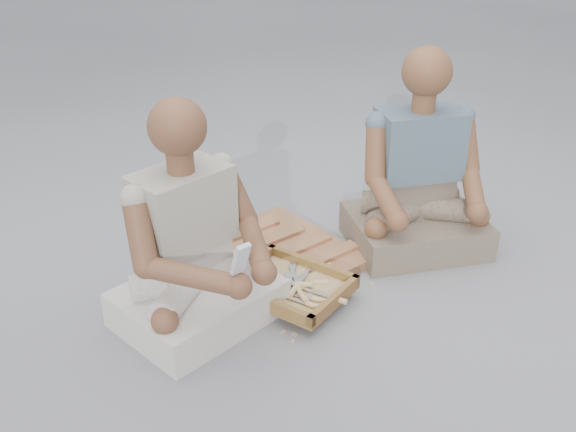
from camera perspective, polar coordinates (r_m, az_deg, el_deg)
The scene contains 34 objects.
ground at distance 2.56m, azimuth 0.04°, elevation -7.81°, with size 60.00×60.00×0.00m, color #939398.
carved_panel at distance 2.88m, azimuth -0.05°, elevation -2.94°, with size 0.65×0.44×0.04m, color brown.
tool_tray at distance 2.55m, azimuth 0.17°, elevation -6.23°, with size 0.45×0.37×0.06m.
chisel_0 at distance 2.56m, azimuth 0.12°, elevation -6.01°, with size 0.12×0.20×0.02m.
chisel_1 at distance 2.56m, azimuth 2.36°, elevation -5.92°, with size 0.19×0.14×0.02m.
chisel_2 at distance 2.46m, azimuth 2.45°, elevation -7.40°, with size 0.22×0.06×0.02m.
chisel_3 at distance 2.65m, azimuth 2.82°, elevation -4.72°, with size 0.11×0.21×0.02m.
chisel_4 at distance 2.53m, azimuth 0.87°, elevation -6.18°, with size 0.16×0.17×0.02m.
chisel_5 at distance 2.54m, azimuth 0.12°, elevation -5.95°, with size 0.10×0.21×0.02m.
chisel_6 at distance 2.51m, azimuth 0.67°, elevation -6.39°, with size 0.06×0.22×0.02m.
chisel_7 at distance 2.47m, azimuth 4.04°, elevation -7.28°, with size 0.22×0.03×0.02m.
chisel_8 at distance 2.51m, azimuth -0.71°, elevation -6.73°, with size 0.22×0.03×0.02m.
chisel_9 at distance 2.43m, azimuth 1.95°, elevation -7.88°, with size 0.22×0.02×0.02m.
chisel_10 at distance 2.53m, azimuth 0.91°, elevation -6.08°, with size 0.20×0.12×0.02m.
chisel_11 at distance 2.47m, azimuth 1.18°, elevation -6.94°, with size 0.19×0.14×0.02m.
wood_chip_0 at distance 2.37m, azimuth 0.45°, elevation -11.05°, with size 0.02×0.01×0.00m, color tan.
wood_chip_1 at distance 2.87m, azimuth 2.87°, elevation -3.50°, with size 0.02×0.01×0.00m, color tan.
wood_chip_2 at distance 2.62m, azimuth -2.65°, elevation -6.82°, with size 0.02×0.01×0.00m, color tan.
wood_chip_3 at distance 2.56m, azimuth 0.30°, elevation -7.79°, with size 0.02×0.01×0.00m, color tan.
wood_chip_4 at distance 2.78m, azimuth 0.03°, elevation -4.57°, with size 0.02×0.01×0.00m, color tan.
wood_chip_5 at distance 2.47m, azimuth 0.22°, elevation -9.26°, with size 0.02×0.01×0.00m, color tan.
wood_chip_6 at distance 2.74m, azimuth -0.02°, elevation -5.07°, with size 0.02×0.01×0.00m, color tan.
wood_chip_7 at distance 2.60m, azimuth 4.58°, elevation -7.26°, with size 0.02×0.01×0.00m, color tan.
wood_chip_8 at distance 2.41m, azimuth -0.40°, elevation -10.23°, with size 0.02×0.01×0.00m, color tan.
wood_chip_9 at distance 2.63m, azimuth -8.30°, elevation -7.02°, with size 0.02×0.01×0.00m, color tan.
wood_chip_10 at distance 2.70m, azimuth 7.44°, elevation -5.99°, with size 0.02×0.01×0.00m, color tan.
wood_chip_11 at distance 2.80m, azimuth 6.86°, elevation -4.64°, with size 0.02×0.01×0.00m, color tan.
wood_chip_12 at distance 2.45m, azimuth -5.06°, elevation -9.71°, with size 0.02×0.01×0.00m, color tan.
wood_chip_13 at distance 2.48m, azimuth -5.57°, elevation -9.20°, with size 0.02×0.01×0.00m, color tan.
wood_chip_14 at distance 2.65m, azimuth -4.71°, elevation -6.45°, with size 0.02×0.01×0.00m, color tan.
wood_chip_15 at distance 2.40m, azimuth 0.60°, elevation -10.45°, with size 0.02×0.01×0.00m, color tan.
craftsman at distance 2.35m, azimuth -8.42°, elevation -3.18°, with size 0.62×0.63×0.86m.
companion at distance 2.89m, azimuth 11.51°, elevation 2.78°, with size 0.73×0.73×0.90m.
mobile_phone at distance 2.04m, azimuth -4.24°, elevation -3.83°, with size 0.07×0.07×0.12m.
Camera 1 is at (1.11, -1.77, 1.47)m, focal length 40.00 mm.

